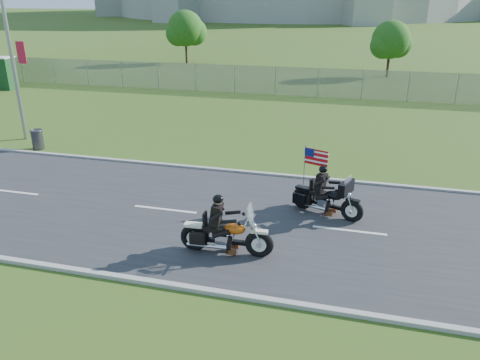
% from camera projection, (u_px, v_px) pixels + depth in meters
% --- Properties ---
extents(ground, '(420.00, 420.00, 0.00)m').
position_uv_depth(ground, '(223.00, 217.00, 15.10)').
color(ground, '#2C4515').
rests_on(ground, ground).
extents(road, '(120.00, 8.00, 0.04)m').
position_uv_depth(road, '(223.00, 217.00, 15.09)').
color(road, '#28282B').
rests_on(road, ground).
extents(curb_north, '(120.00, 0.18, 0.12)m').
position_uv_depth(curb_north, '(251.00, 173.00, 18.73)').
color(curb_north, '#9E9B93').
rests_on(curb_north, ground).
extents(curb_south, '(120.00, 0.18, 0.12)m').
position_uv_depth(curb_south, '(176.00, 286.00, 11.44)').
color(curb_south, '#9E9B93').
rests_on(curb_south, ground).
extents(fence, '(60.00, 0.03, 2.00)m').
position_uv_depth(fence, '(235.00, 79.00, 33.89)').
color(fence, gray).
rests_on(fence, ground).
extents(streetlight, '(0.90, 2.46, 10.00)m').
position_uv_depth(streetlight, '(9.00, 19.00, 21.41)').
color(streetlight, gray).
rests_on(streetlight, ground).
extents(porta_toilet_a, '(1.10, 1.10, 2.30)m').
position_uv_depth(porta_toilet_a, '(6.00, 74.00, 35.10)').
color(porta_toilet_a, '#133D18').
rests_on(porta_toilet_a, ground).
extents(tree_fence_near, '(3.52, 3.28, 4.75)m').
position_uv_depth(tree_fence_near, '(391.00, 42.00, 39.62)').
color(tree_fence_near, '#382316').
rests_on(tree_fence_near, ground).
extents(tree_fence_mid, '(3.96, 3.69, 5.30)m').
position_uv_depth(tree_fence_mid, '(186.00, 30.00, 47.76)').
color(tree_fence_mid, '#382316').
rests_on(tree_fence_mid, ground).
extents(motorcycle_lead, '(2.64, 0.70, 1.77)m').
position_uv_depth(motorcycle_lead, '(225.00, 236.00, 12.79)').
color(motorcycle_lead, black).
rests_on(motorcycle_lead, ground).
extents(motorcycle_follow, '(2.39, 1.23, 2.07)m').
position_uv_depth(motorcycle_follow, '(327.00, 199.00, 15.05)').
color(motorcycle_follow, black).
rests_on(motorcycle_follow, ground).
extents(trash_can, '(0.67, 0.67, 0.90)m').
position_uv_depth(trash_can, '(38.00, 140.00, 21.60)').
color(trash_can, '#323237').
rests_on(trash_can, ground).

